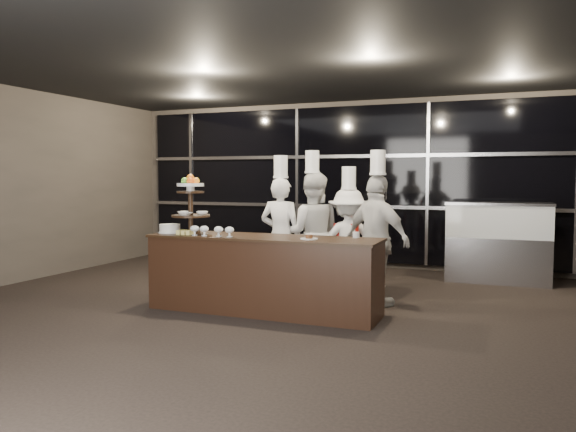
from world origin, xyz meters
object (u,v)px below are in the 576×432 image
at_px(display_case, 498,238).
at_px(chef_a, 281,234).
at_px(layer_cake, 170,229).
at_px(chef_d, 377,239).
at_px(chef_b, 312,233).
at_px(buffet_counter, 263,274).
at_px(display_stand, 191,200).
at_px(chef_c, 348,242).

bearing_deg(display_case, chef_a, -142.11).
xyz_separation_m(display_case, chef_a, (-2.76, -2.15, 0.15)).
distance_m(layer_cake, chef_a, 1.52).
relative_size(chef_a, chef_d, 0.98).
height_order(chef_b, chef_d, chef_b).
height_order(buffet_counter, display_case, display_case).
bearing_deg(display_case, display_stand, -138.60).
relative_size(display_case, chef_d, 0.79).
bearing_deg(chef_c, layer_cake, -146.96).
distance_m(layer_cake, chef_d, 2.63).
height_order(layer_cake, chef_d, chef_d).
bearing_deg(chef_d, layer_cake, -160.54).
xyz_separation_m(display_case, chef_b, (-2.38, -1.95, 0.17)).
height_order(layer_cake, chef_c, chef_c).
bearing_deg(layer_cake, display_case, 39.72).
bearing_deg(buffet_counter, display_case, 50.76).
distance_m(display_stand, layer_cake, 0.46).
height_order(display_stand, display_case, display_stand).
relative_size(display_case, chef_b, 0.78).
height_order(chef_a, chef_c, chef_a).
relative_size(chef_a, chef_c, 1.09).
bearing_deg(layer_cake, display_stand, 10.11).
xyz_separation_m(layer_cake, chef_a, (1.09, 1.05, -0.13)).
height_order(layer_cake, display_case, display_case).
height_order(chef_c, chef_d, chef_d).
xyz_separation_m(chef_a, chef_c, (0.89, 0.24, -0.09)).
bearing_deg(buffet_counter, display_stand, -179.99).
bearing_deg(chef_b, display_case, 39.40).
xyz_separation_m(buffet_counter, chef_c, (0.71, 1.24, 0.28)).
height_order(display_case, chef_a, chef_a).
distance_m(display_stand, chef_b, 1.76).
height_order(buffet_counter, chef_d, chef_d).
bearing_deg(layer_cake, buffet_counter, 2.24).
relative_size(layer_cake, chef_a, 0.16).
relative_size(layer_cake, chef_d, 0.15).
xyz_separation_m(chef_b, chef_c, (0.51, 0.04, -0.11)).
bearing_deg(display_case, buffet_counter, -129.24).
relative_size(chef_a, chef_b, 0.97).
distance_m(buffet_counter, display_stand, 1.33).
relative_size(buffet_counter, display_stand, 3.81).
distance_m(layer_cake, chef_c, 2.38).
bearing_deg(chef_b, display_stand, -134.96).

